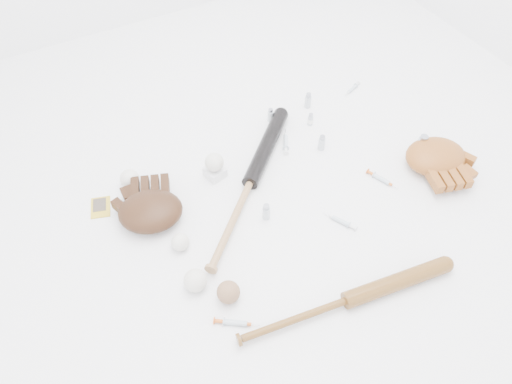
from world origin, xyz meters
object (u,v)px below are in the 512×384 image
bat_dark (250,182)px  glove_dark (150,211)px  pedestal (215,172)px  bat_wood (347,300)px

bat_dark → glove_dark: size_ratio=3.14×
glove_dark → pedestal: size_ratio=3.91×
bat_wood → pedestal: (-0.13, 0.72, -0.01)m
bat_dark → bat_wood: 0.60m
bat_dark → pedestal: size_ratio=12.28×
bat_dark → pedestal: 0.16m
bat_dark → bat_wood: bat_dark is taller
bat_wood → glove_dark: 0.77m
bat_dark → pedestal: bat_dark is taller
bat_dark → glove_dark: glove_dark is taller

